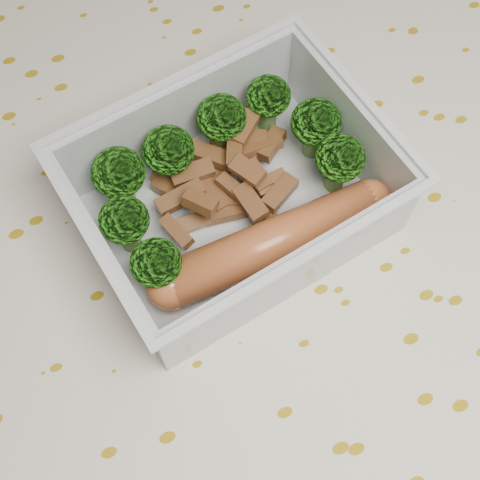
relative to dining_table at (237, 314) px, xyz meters
name	(u,v)px	position (x,y,z in m)	size (l,w,h in m)	color
ground_plane	(238,444)	(0.00, 0.00, -0.67)	(4.00, 4.00, 0.00)	olive
dining_table	(237,314)	(0.00, 0.00, 0.00)	(1.40, 0.90, 0.75)	brown
tablecloth	(236,290)	(0.00, 0.00, 0.05)	(1.46, 0.96, 0.19)	beige
lunch_container	(234,198)	(0.01, 0.03, 0.11)	(0.20, 0.17, 0.06)	silver
broccoli_florets	(215,161)	(0.01, 0.06, 0.12)	(0.17, 0.11, 0.05)	#608C3F
meat_pile	(226,179)	(0.01, 0.05, 0.11)	(0.10, 0.07, 0.03)	brown
sausage	(272,243)	(0.02, 0.00, 0.11)	(0.16, 0.03, 0.03)	#AD552B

